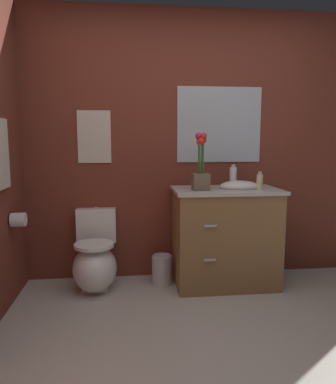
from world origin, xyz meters
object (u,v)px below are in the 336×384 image
trash_bin (162,270)px  toilet_paper_roll (18,220)px  toilet (95,262)px  wall_poster (94,137)px  lotion_bottle (233,176)px  wall_mirror (219,125)px  flower_vase (201,168)px  hanging_towel (1,154)px  soap_bottle (260,181)px  vanity_cabinet (225,236)px

trash_bin → toilet_paper_roll: bearing=-169.0°
toilet → wall_poster: bearing=90.0°
lotion_bottle → wall_mirror: wall_mirror is taller
flower_vase → lotion_bottle: flower_vase is taller
lotion_bottle → toilet_paper_roll: (-1.84, -0.30, -0.30)m
wall_mirror → trash_bin: bearing=-157.4°
wall_mirror → hanging_towel: bearing=-161.1°
soap_bottle → lotion_bottle: 0.28m
lotion_bottle → wall_poster: bearing=172.8°
toilet → hanging_towel: (-0.63, -0.35, 0.96)m
toilet_paper_roll → toilet: bearing=18.9°
flower_vase → toilet_paper_roll: flower_vase is taller
toilet → soap_bottle: bearing=-4.5°
vanity_cabinet → wall_mirror: size_ratio=1.33×
lotion_bottle → trash_bin: lotion_bottle is taller
soap_bottle → wall_mirror: size_ratio=0.19×
vanity_cabinet → wall_mirror: bearing=90.5°
toilet → lotion_bottle: 1.46m
toilet → toilet_paper_roll: (-0.57, -0.20, 0.44)m
flower_vase → soap_bottle: size_ratio=3.16×
lotion_bottle → wall_poster: (-1.26, 0.16, 0.36)m
lotion_bottle → trash_bin: 1.08m
hanging_towel → toilet_paper_roll: hanging_towel is taller
toilet → trash_bin: 0.60m
soap_bottle → lotion_bottle: size_ratio=0.76×
lotion_bottle → wall_poster: wall_poster is taller
toilet → hanging_towel: bearing=-151.2°
vanity_cabinet → wall_mirror: (-0.00, 0.29, 1.00)m
vanity_cabinet → wall_poster: 1.49m
lotion_bottle → hanging_towel: hanging_towel is taller
trash_bin → vanity_cabinet: bearing=-5.7°
toilet_paper_roll → flower_vase: bearing=3.8°
flower_vase → wall_poster: 1.02m
wall_poster → trash_bin: bearing=-21.8°
vanity_cabinet → toilet_paper_roll: (-1.74, -0.17, 0.23)m
trash_bin → hanging_towel: 1.67m
hanging_towel → toilet_paper_roll: size_ratio=4.73×
wall_mirror → hanging_towel: size_ratio=1.54×
flower_vase → trash_bin: 0.99m
wall_poster → flower_vase: bearing=-21.7°
soap_bottle → wall_poster: (-1.44, 0.38, 0.38)m
vanity_cabinet → toilet_paper_roll: 1.76m
toilet → toilet_paper_roll: 0.75m
vanity_cabinet → wall_poster: (-1.17, 0.29, 0.88)m
hanging_towel → trash_bin: bearing=17.1°
toilet → soap_bottle: size_ratio=4.45×
lotion_bottle → trash_bin: size_ratio=0.75×
hanging_towel → lotion_bottle: bearing=13.5°
soap_bottle → hanging_towel: bearing=-173.6°
flower_vase → lotion_bottle: size_ratio=2.41×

